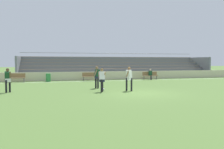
{
  "coord_description": "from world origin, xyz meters",
  "views": [
    {
      "loc": [
        -5.89,
        -14.27,
        2.08
      ],
      "look_at": [
        -0.82,
        4.05,
        1.03
      ],
      "focal_mm": 37.73,
      "sensor_mm": 36.0,
      "label": 1
    }
  ],
  "objects_px": {
    "bench_centre_sideline": "(16,77)",
    "player_white_pressing_high": "(129,77)",
    "player_dark_dropping_back": "(8,78)",
    "player_dark_overlapping": "(97,75)",
    "player_white_wide_right": "(102,78)",
    "spectator_seated": "(150,74)",
    "trash_bin": "(48,78)",
    "soccer_ball": "(103,89)",
    "bleacher_stand": "(118,66)",
    "bench_near_bin": "(150,75)",
    "bench_far_right": "(91,76)"
  },
  "relations": [
    {
      "from": "player_dark_dropping_back",
      "to": "soccer_ball",
      "type": "distance_m",
      "value": 6.45
    },
    {
      "from": "bench_near_bin",
      "to": "trash_bin",
      "type": "distance_m",
      "value": 11.36
    },
    {
      "from": "spectator_seated",
      "to": "soccer_ball",
      "type": "bearing_deg",
      "value": -131.49
    },
    {
      "from": "spectator_seated",
      "to": "player_white_pressing_high",
      "type": "distance_m",
      "value": 10.98
    },
    {
      "from": "bleacher_stand",
      "to": "bench_near_bin",
      "type": "relative_size",
      "value": 13.8
    },
    {
      "from": "bleacher_stand",
      "to": "soccer_ball",
      "type": "bearing_deg",
      "value": -111.35
    },
    {
      "from": "player_white_pressing_high",
      "to": "player_dark_overlapping",
      "type": "bearing_deg",
      "value": 129.46
    },
    {
      "from": "trash_bin",
      "to": "player_white_wide_right",
      "type": "relative_size",
      "value": 0.52
    },
    {
      "from": "player_dark_overlapping",
      "to": "bleacher_stand",
      "type": "bearing_deg",
      "value": 65.64
    },
    {
      "from": "bleacher_stand",
      "to": "bench_near_bin",
      "type": "distance_m",
      "value": 5.37
    },
    {
      "from": "bench_far_right",
      "to": "soccer_ball",
      "type": "relative_size",
      "value": 8.18
    },
    {
      "from": "bench_near_bin",
      "to": "soccer_ball",
      "type": "bearing_deg",
      "value": -131.11
    },
    {
      "from": "bench_far_right",
      "to": "player_dark_overlapping",
      "type": "distance_m",
      "value": 7.18
    },
    {
      "from": "player_white_pressing_high",
      "to": "bench_centre_sideline",
      "type": "bearing_deg",
      "value": 132.48
    },
    {
      "from": "player_dark_overlapping",
      "to": "trash_bin",
      "type": "bearing_deg",
      "value": 116.37
    },
    {
      "from": "bench_centre_sideline",
      "to": "player_dark_overlapping",
      "type": "relative_size",
      "value": 1.05
    },
    {
      "from": "player_dark_overlapping",
      "to": "spectator_seated",
      "type": "bearing_deg",
      "value": 42.08
    },
    {
      "from": "player_dark_dropping_back",
      "to": "bench_far_right",
      "type": "bearing_deg",
      "value": 48.54
    },
    {
      "from": "bench_centre_sideline",
      "to": "player_white_pressing_high",
      "type": "bearing_deg",
      "value": -47.52
    },
    {
      "from": "player_dark_overlapping",
      "to": "player_dark_dropping_back",
      "type": "relative_size",
      "value": 1.04
    },
    {
      "from": "bench_centre_sideline",
      "to": "player_white_pressing_high",
      "type": "distance_m",
      "value": 12.7
    },
    {
      "from": "bench_near_bin",
      "to": "trash_bin",
      "type": "height_order",
      "value": "bench_near_bin"
    },
    {
      "from": "bench_centre_sideline",
      "to": "bench_far_right",
      "type": "distance_m",
      "value": 7.53
    },
    {
      "from": "bleacher_stand",
      "to": "bench_centre_sideline",
      "type": "distance_m",
      "value": 13.01
    },
    {
      "from": "spectator_seated",
      "to": "soccer_ball",
      "type": "xyz_separation_m",
      "value": [
        -7.68,
        -8.68,
        -0.59
      ]
    },
    {
      "from": "bench_far_right",
      "to": "player_white_pressing_high",
      "type": "height_order",
      "value": "player_white_pressing_high"
    },
    {
      "from": "trash_bin",
      "to": "player_dark_overlapping",
      "type": "height_order",
      "value": "player_dark_overlapping"
    },
    {
      "from": "player_white_pressing_high",
      "to": "player_dark_overlapping",
      "type": "relative_size",
      "value": 1.0
    },
    {
      "from": "bench_near_bin",
      "to": "soccer_ball",
      "type": "relative_size",
      "value": 8.18
    },
    {
      "from": "bleacher_stand",
      "to": "player_dark_overlapping",
      "type": "height_order",
      "value": "bleacher_stand"
    },
    {
      "from": "trash_bin",
      "to": "player_white_wide_right",
      "type": "distance_m",
      "value": 10.11
    },
    {
      "from": "trash_bin",
      "to": "player_dark_dropping_back",
      "type": "bearing_deg",
      "value": -108.06
    },
    {
      "from": "player_white_wide_right",
      "to": "player_dark_overlapping",
      "type": "relative_size",
      "value": 0.95
    },
    {
      "from": "bench_centre_sideline",
      "to": "player_white_wide_right",
      "type": "height_order",
      "value": "player_white_wide_right"
    },
    {
      "from": "bleacher_stand",
      "to": "bench_centre_sideline",
      "type": "relative_size",
      "value": 13.8
    },
    {
      "from": "bench_centre_sideline",
      "to": "spectator_seated",
      "type": "distance_m",
      "value": 14.48
    },
    {
      "from": "trash_bin",
      "to": "soccer_ball",
      "type": "height_order",
      "value": "trash_bin"
    },
    {
      "from": "bench_far_right",
      "to": "spectator_seated",
      "type": "bearing_deg",
      "value": -0.96
    },
    {
      "from": "trash_bin",
      "to": "soccer_ball",
      "type": "distance_m",
      "value": 9.68
    },
    {
      "from": "soccer_ball",
      "to": "bleacher_stand",
      "type": "bearing_deg",
      "value": 68.65
    },
    {
      "from": "player_dark_overlapping",
      "to": "bench_centre_sideline",
      "type": "bearing_deg",
      "value": 133.38
    },
    {
      "from": "player_white_pressing_high",
      "to": "player_dark_dropping_back",
      "type": "relative_size",
      "value": 1.05
    },
    {
      "from": "trash_bin",
      "to": "player_dark_dropping_back",
      "type": "relative_size",
      "value": 0.51
    },
    {
      "from": "soccer_ball",
      "to": "trash_bin",
      "type": "bearing_deg",
      "value": 112.37
    },
    {
      "from": "bench_near_bin",
      "to": "soccer_ball",
      "type": "xyz_separation_m",
      "value": [
        -7.68,
        -8.8,
        -0.44
      ]
    },
    {
      "from": "bench_centre_sideline",
      "to": "player_dark_overlapping",
      "type": "distance_m",
      "value": 9.81
    },
    {
      "from": "bench_far_right",
      "to": "player_dark_dropping_back",
      "type": "distance_m",
      "value": 10.68
    },
    {
      "from": "bench_far_right",
      "to": "bench_centre_sideline",
      "type": "bearing_deg",
      "value": 180.0
    },
    {
      "from": "bench_far_right",
      "to": "soccer_ball",
      "type": "bearing_deg",
      "value": -94.71
    },
    {
      "from": "bench_centre_sideline",
      "to": "bench_far_right",
      "type": "xyz_separation_m",
      "value": [
        7.53,
        0.0,
        0.0
      ]
    }
  ]
}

